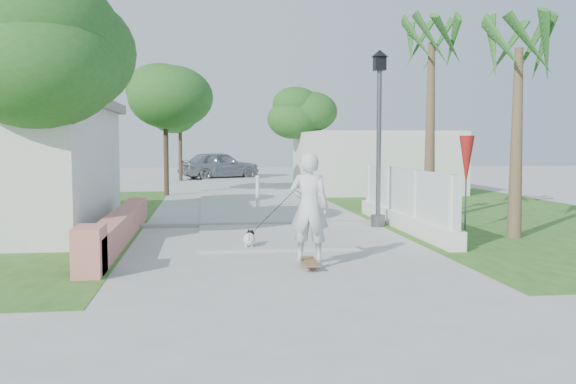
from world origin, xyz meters
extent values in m
plane|color=#B7B7B2|center=(0.00, 0.00, 0.00)|extent=(90.00, 90.00, 0.00)
cube|color=#B7B7B2|center=(0.00, 20.00, 0.03)|extent=(3.20, 36.00, 0.06)
cube|color=#999993|center=(0.00, 6.00, 0.05)|extent=(6.50, 0.25, 0.10)
cube|color=#2B611E|center=(-7.00, 8.00, 0.01)|extent=(8.00, 20.00, 0.01)
cube|color=#2B611E|center=(7.00, 8.00, 0.01)|extent=(8.00, 20.00, 0.01)
cube|color=#DD8571|center=(-3.30, 4.00, 0.30)|extent=(0.45, 8.00, 0.60)
cube|color=#DD8571|center=(-3.30, 0.20, 0.40)|extent=(0.45, 0.80, 0.80)
cube|color=white|center=(3.40, 5.00, 0.20)|extent=(0.35, 7.00, 0.40)
cube|color=white|center=(3.40, 5.00, 0.95)|extent=(0.10, 7.00, 1.10)
cube|color=white|center=(3.40, 1.80, 0.75)|extent=(0.14, 0.14, 1.50)
cube|color=white|center=(3.40, 4.00, 0.75)|extent=(0.14, 0.14, 1.50)
cube|color=white|center=(3.40, 6.20, 0.75)|extent=(0.14, 0.14, 1.50)
cube|color=white|center=(3.40, 8.20, 0.75)|extent=(0.14, 0.14, 1.50)
cube|color=silver|center=(6.00, 18.00, 1.30)|extent=(6.00, 8.00, 2.60)
cylinder|color=#59595E|center=(2.90, 5.50, 0.15)|extent=(0.36, 0.36, 0.30)
cylinder|color=#59595E|center=(2.90, 5.50, 2.00)|extent=(0.12, 0.12, 4.00)
cube|color=black|center=(2.90, 5.50, 4.10)|extent=(0.28, 0.28, 0.35)
cone|color=black|center=(2.90, 5.50, 4.35)|extent=(0.44, 0.44, 0.18)
cylinder|color=white|center=(0.20, 10.00, 0.50)|extent=(0.12, 0.12, 1.00)
sphere|color=white|center=(0.20, 10.00, 1.02)|extent=(0.14, 0.14, 0.14)
cylinder|color=#59595E|center=(4.80, 4.50, 1.00)|extent=(0.04, 0.04, 2.00)
cone|color=#AA1C18|center=(4.80, 4.50, 1.70)|extent=(0.36, 0.36, 1.20)
cylinder|color=#4C3826|center=(-4.50, 3.00, 1.92)|extent=(0.20, 0.20, 3.85)
ellipsoid|color=#255819|center=(-4.50, 3.00, 3.58)|extent=(3.60, 3.60, 2.70)
ellipsoid|color=#255819|center=(-4.30, 2.80, 3.92)|extent=(3.06, 3.06, 2.30)
ellipsoid|color=#255819|center=(-4.70, 3.20, 4.28)|extent=(2.70, 2.70, 2.02)
cylinder|color=#4C3826|center=(-5.50, 8.50, 1.75)|extent=(0.20, 0.20, 3.50)
ellipsoid|color=#255819|center=(-5.50, 8.50, 3.25)|extent=(3.20, 3.20, 2.40)
ellipsoid|color=#255819|center=(-5.30, 8.30, 3.60)|extent=(2.72, 2.72, 2.05)
ellipsoid|color=#255819|center=(-5.70, 8.70, 3.95)|extent=(2.40, 2.40, 1.79)
cylinder|color=#4C3826|center=(-3.00, 16.00, 1.92)|extent=(0.20, 0.20, 3.85)
ellipsoid|color=#255819|center=(-3.00, 16.00, 3.58)|extent=(3.40, 3.40, 2.55)
ellipsoid|color=#255819|center=(-2.80, 15.80, 3.92)|extent=(2.89, 2.89, 2.18)
ellipsoid|color=#255819|center=(-3.20, 16.20, 4.28)|extent=(2.55, 2.55, 1.90)
cylinder|color=#4C3826|center=(3.20, 20.00, 1.75)|extent=(0.20, 0.20, 3.50)
ellipsoid|color=#255819|center=(3.20, 20.00, 3.25)|extent=(3.00, 3.00, 2.25)
ellipsoid|color=#255819|center=(3.40, 19.80, 3.60)|extent=(2.55, 2.55, 1.92)
ellipsoid|color=#255819|center=(3.00, 20.20, 3.95)|extent=(2.25, 2.25, 1.68)
cylinder|color=#4C3826|center=(-2.80, 26.00, 1.92)|extent=(0.20, 0.20, 3.85)
ellipsoid|color=#255819|center=(-2.80, 26.00, 3.58)|extent=(3.20, 3.20, 2.40)
ellipsoid|color=#255819|center=(-2.60, 25.80, 3.92)|extent=(2.72, 2.72, 2.05)
ellipsoid|color=#255819|center=(-3.00, 26.20, 4.28)|extent=(2.40, 2.40, 1.79)
cone|color=brown|center=(4.60, 6.50, 2.40)|extent=(0.32, 0.32, 4.80)
cone|color=brown|center=(5.40, 3.20, 2.10)|extent=(0.32, 0.32, 4.20)
cube|color=olive|center=(0.30, 0.43, 0.10)|extent=(0.57, 1.00, 0.02)
imported|color=silver|center=(0.30, 0.43, 1.04)|extent=(0.78, 0.64, 1.85)
cylinder|color=gray|center=(0.21, 0.09, 0.04)|extent=(0.03, 0.07, 0.07)
cylinder|color=gray|center=(0.38, 0.09, 0.04)|extent=(0.03, 0.07, 0.07)
cylinder|color=gray|center=(0.21, 0.78, 0.04)|extent=(0.03, 0.07, 0.07)
cylinder|color=gray|center=(0.38, 0.78, 0.04)|extent=(0.03, 0.07, 0.07)
ellipsoid|color=silver|center=(-0.58, 2.45, 0.20)|extent=(0.32, 0.45, 0.26)
sphere|color=black|center=(-0.55, 2.64, 0.28)|extent=(0.17, 0.17, 0.17)
sphere|color=silver|center=(-0.54, 2.72, 0.26)|extent=(0.08, 0.08, 0.08)
cone|color=black|center=(-0.59, 2.65, 0.35)|extent=(0.05, 0.05, 0.06)
cone|color=black|center=(-0.51, 2.63, 0.35)|extent=(0.05, 0.05, 0.06)
cylinder|color=silver|center=(-0.63, 2.55, 0.06)|extent=(0.04, 0.04, 0.12)
cylinder|color=silver|center=(-0.51, 2.53, 0.06)|extent=(0.04, 0.04, 0.12)
cylinder|color=silver|center=(-0.66, 2.36, 0.06)|extent=(0.04, 0.04, 0.12)
cylinder|color=silver|center=(-0.54, 2.34, 0.06)|extent=(0.04, 0.04, 0.12)
cylinder|color=silver|center=(-0.62, 2.25, 0.27)|extent=(0.04, 0.10, 0.10)
imported|color=#A9AAB1|center=(-0.62, 27.79, 0.81)|extent=(5.12, 3.71, 1.62)
camera|label=1|loc=(-1.45, -10.26, 2.13)|focal=40.00mm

